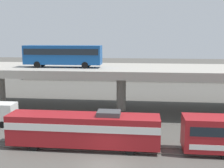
% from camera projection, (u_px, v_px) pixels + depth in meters
% --- Properties ---
extents(ground_plane, '(260.00, 260.00, 0.00)m').
position_uv_depth(ground_plane, '(105.00, 166.00, 25.85)').
color(ground_plane, '#4C4944').
extents(rail_strip_near, '(110.00, 0.12, 0.12)m').
position_uv_depth(rail_strip_near, '(109.00, 151.00, 29.02)').
color(rail_strip_near, '#59544C').
rests_on(rail_strip_near, ground_plane).
extents(rail_strip_far, '(110.00, 0.12, 0.12)m').
position_uv_depth(rail_strip_far, '(111.00, 146.00, 30.50)').
color(rail_strip_far, '#59544C').
rests_on(rail_strip_far, ground_plane).
extents(train_locomotive, '(17.22, 3.04, 4.18)m').
position_uv_depth(train_locomotive, '(76.00, 128.00, 29.79)').
color(train_locomotive, maroon).
rests_on(train_locomotive, ground_plane).
extents(highway_overpass, '(96.00, 12.86, 7.08)m').
position_uv_depth(highway_overpass, '(121.00, 72.00, 44.38)').
color(highway_overpass, '#9E998E').
rests_on(highway_overpass, ground_plane).
extents(transit_bus_on_overpass, '(12.00, 2.68, 3.40)m').
position_uv_depth(transit_bus_on_overpass, '(63.00, 54.00, 43.20)').
color(transit_bus_on_overpass, '#14478C').
rests_on(transit_bus_on_overpass, highway_overpass).
extents(pier_parking_lot, '(58.39, 12.61, 1.77)m').
position_uv_depth(pier_parking_lot, '(130.00, 75.00, 79.60)').
color(pier_parking_lot, '#9E998E').
rests_on(pier_parking_lot, ground_plane).
extents(parked_car_0, '(4.44, 1.92, 1.50)m').
position_uv_depth(parked_car_0, '(199.00, 69.00, 80.24)').
color(parked_car_0, '#0C4C26').
rests_on(parked_car_0, pier_parking_lot).
extents(parked_car_1, '(4.50, 1.92, 1.50)m').
position_uv_depth(parked_car_1, '(178.00, 70.00, 79.59)').
color(parked_car_1, black).
rests_on(parked_car_1, pier_parking_lot).
extents(parked_car_2, '(4.35, 1.87, 1.50)m').
position_uv_depth(parked_car_2, '(73.00, 68.00, 84.02)').
color(parked_car_2, '#0C4C26').
rests_on(parked_car_2, pier_parking_lot).
extents(parked_car_3, '(4.35, 1.97, 1.50)m').
position_uv_depth(parked_car_3, '(106.00, 68.00, 82.55)').
color(parked_car_3, '#515459').
rests_on(parked_car_3, pier_parking_lot).
extents(parked_car_4, '(4.36, 1.99, 1.50)m').
position_uv_depth(parked_car_4, '(151.00, 71.00, 76.40)').
color(parked_car_4, black).
rests_on(parked_car_4, pier_parking_lot).
extents(parked_car_5, '(4.01, 1.94, 1.50)m').
position_uv_depth(parked_car_5, '(45.00, 70.00, 78.77)').
color(parked_car_5, black).
rests_on(parked_car_5, pier_parking_lot).
extents(harbor_water, '(140.00, 36.00, 0.01)m').
position_uv_depth(harbor_water, '(133.00, 69.00, 102.29)').
color(harbor_water, '#385B7A').
rests_on(harbor_water, ground_plane).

